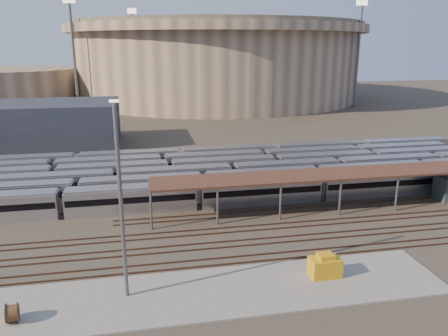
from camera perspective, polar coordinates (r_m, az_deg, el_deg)
name	(u,v)px	position (r m, az deg, el deg)	size (l,w,h in m)	color
ground	(215,228)	(56.78, -1.17, -7.89)	(420.00, 420.00, 0.00)	#383026
apron	(190,295)	(42.96, -4.47, -16.21)	(50.00, 9.00, 0.20)	gray
subway_trains	(190,175)	(73.25, -4.43, -0.90)	(123.01, 23.90, 3.60)	silver
inspection_shed	(361,173)	(65.68, 17.44, -0.69)	(60.30, 6.00, 5.30)	#58595D
empty_tracks	(222,245)	(52.28, -0.23, -9.98)	(170.00, 9.62, 0.18)	#4C3323
stadium	(217,59)	(194.28, -0.96, 13.99)	(124.00, 124.00, 32.50)	#9E8A6B
secondary_arena	(2,87)	(189.01, -27.02, 9.37)	(56.00, 56.00, 14.00)	#9E8A6B
service_building	(25,125)	(110.88, -24.59, 5.16)	(42.00, 20.00, 10.00)	#1E232D
floodlight_0	(74,51)	(162.64, -19.06, 14.26)	(4.00, 1.00, 38.40)	#58595D
floodlight_2	(358,50)	(170.50, 17.12, 14.46)	(4.00, 1.00, 38.40)	#58595D
floodlight_3	(134,49)	(211.24, -11.68, 14.96)	(4.00, 1.00, 38.40)	#58595D
cable_reel_east	(12,313)	(42.73, -25.94, -16.66)	(1.67, 1.67, 0.93)	brown
yard_light_pole	(121,203)	(39.57, -13.30, -4.47)	(0.82, 0.36, 18.27)	#58595D
yellow_equipment	(325,267)	(46.39, 13.03, -12.48)	(3.10, 1.94, 1.94)	#C69012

